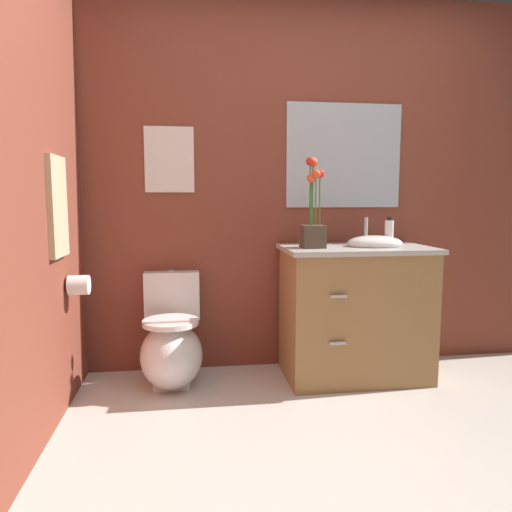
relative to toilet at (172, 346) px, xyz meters
name	(u,v)px	position (x,y,z in m)	size (l,w,h in m)	color
ground_plane	(389,490)	(0.90, -1.24, -0.24)	(9.74, 9.74, 0.00)	beige
wall_back	(331,185)	(1.10, 0.30, 1.01)	(4.54, 0.05, 2.50)	brown
wall_left	(17,177)	(-0.59, -0.78, 1.01)	(0.05, 4.23, 2.50)	brown
toilet	(172,346)	(0.00, 0.00, 0.00)	(0.38, 0.59, 0.69)	white
vanity_cabinet	(355,310)	(1.18, -0.03, 0.20)	(0.94, 0.56, 1.04)	#9E7242
flower_vase	(313,220)	(0.88, -0.06, 0.79)	(0.14, 0.14, 0.56)	#4C3D2D
soap_bottle	(389,232)	(1.40, 0.01, 0.70)	(0.06, 0.06, 0.19)	white
wall_poster	(169,160)	(0.00, 0.27, 1.17)	(0.32, 0.01, 0.42)	silver
wall_mirror	(344,156)	(1.18, 0.27, 1.21)	(0.80, 0.01, 0.70)	#B2BCC6
hanging_towel	(58,207)	(-0.55, -0.34, 0.87)	(0.03, 0.28, 0.52)	tan
toilet_paper_roll	(79,285)	(-0.49, -0.20, 0.44)	(0.11, 0.11, 0.11)	white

